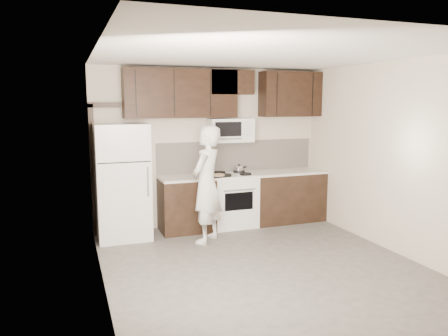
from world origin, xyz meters
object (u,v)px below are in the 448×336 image
refrigerator (122,182)px  person (207,184)px  stove (232,200)px  microwave (230,130)px

refrigerator → person: (1.18, -0.62, -0.01)m
stove → refrigerator: size_ratio=0.52×
refrigerator → person: size_ratio=1.01×
microwave → person: microwave is taller
refrigerator → microwave: bearing=5.1°
stove → refrigerator: refrigerator is taller
stove → refrigerator: 1.90m
stove → person: 1.04m
microwave → refrigerator: 2.00m
refrigerator → person: 1.33m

